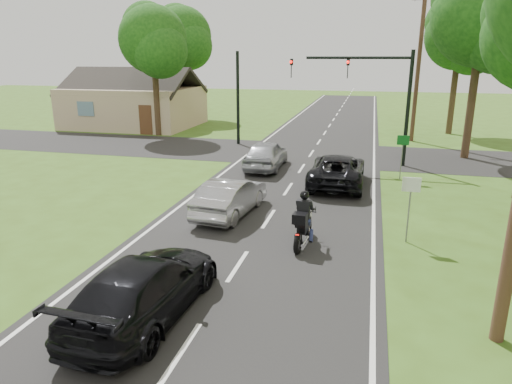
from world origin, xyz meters
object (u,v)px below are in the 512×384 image
at_px(silver_suv, 266,154).
at_px(utility_pole_far, 418,66).
at_px(motorcycle_rider, 303,224).
at_px(dark_car_behind, 145,287).
at_px(sign_white, 411,194).
at_px(dark_suv, 337,170).
at_px(silver_sedan, 230,197).
at_px(sign_green, 403,147).
at_px(traffic_signal, 373,87).

distance_m(silver_suv, utility_pole_far, 13.83).
relative_size(motorcycle_rider, dark_car_behind, 0.43).
bearing_deg(sign_white, motorcycle_rider, -161.63).
bearing_deg(silver_suv, sign_white, 126.80).
bearing_deg(dark_car_behind, sign_white, -132.91).
relative_size(silver_suv, dark_car_behind, 0.91).
height_order(dark_suv, utility_pole_far, utility_pole_far).
height_order(silver_suv, sign_white, sign_white).
distance_m(silver_sedan, silver_suv, 7.44).
distance_m(dark_car_behind, utility_pole_far, 26.39).
bearing_deg(sign_green, motorcycle_rider, -110.34).
relative_size(silver_sedan, dark_car_behind, 0.86).
bearing_deg(motorcycle_rider, sign_white, 23.03).
bearing_deg(traffic_signal, sign_green, -62.62).
height_order(dark_car_behind, traffic_signal, traffic_signal).
xyz_separation_m(motorcycle_rider, dark_suv, (0.48, 7.30, 0.02)).
height_order(silver_sedan, sign_green, sign_green).
height_order(silver_sedan, traffic_signal, traffic_signal).
xyz_separation_m(sign_white, sign_green, (0.20, 8.00, 0.00)).
distance_m(motorcycle_rider, dark_car_behind, 5.63).
xyz_separation_m(silver_suv, dark_car_behind, (0.53, -14.53, -0.04)).
bearing_deg(dark_car_behind, silver_suv, -85.35).
bearing_deg(motorcycle_rider, silver_suv, 113.92).
bearing_deg(dark_car_behind, silver_sedan, -85.93).
distance_m(silver_sedan, dark_car_behind, 7.10).
bearing_deg(motorcycle_rider, silver_sedan, 148.25).
bearing_deg(dark_car_behind, utility_pole_far, -104.20).
bearing_deg(dark_suv, silver_sedan, 54.80).
bearing_deg(sign_white, silver_suv, 127.15).
bearing_deg(traffic_signal, dark_car_behind, -105.32).
height_order(dark_suv, traffic_signal, traffic_signal).
relative_size(dark_car_behind, traffic_signal, 0.76).
bearing_deg(sign_white, dark_car_behind, -135.45).
bearing_deg(silver_sedan, motorcycle_rider, 149.47).
bearing_deg(sign_green, traffic_signal, 117.38).
xyz_separation_m(motorcycle_rider, traffic_signal, (1.79, 12.06, 3.44)).
distance_m(motorcycle_rider, sign_green, 9.69).
bearing_deg(silver_suv, sign_green, 174.37).
distance_m(dark_suv, silver_sedan, 6.16).
distance_m(traffic_signal, utility_pole_far, 8.55).
distance_m(motorcycle_rider, traffic_signal, 12.67).
xyz_separation_m(motorcycle_rider, utility_pole_far, (4.65, 20.07, 4.39)).
distance_m(silver_suv, sign_green, 6.81).
distance_m(motorcycle_rider, sign_white, 3.44).
bearing_deg(traffic_signal, utility_pole_far, 70.32).
relative_size(dark_car_behind, sign_green, 2.27).
xyz_separation_m(silver_suv, sign_green, (6.73, -0.62, 0.84)).
relative_size(sign_white, sign_green, 1.00).
distance_m(silver_sedan, utility_pole_far, 19.91).
distance_m(dark_suv, traffic_signal, 6.01).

